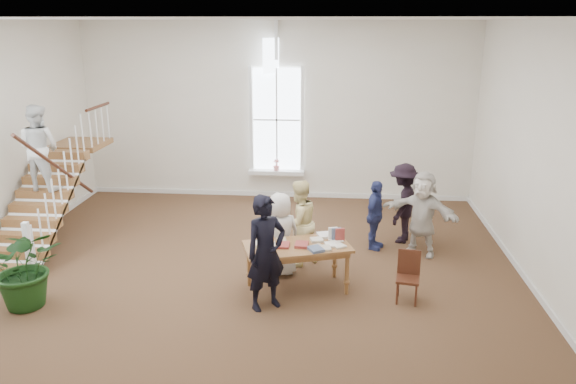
# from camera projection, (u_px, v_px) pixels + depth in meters

# --- Properties ---
(ground) EXTENTS (10.00, 10.00, 0.00)m
(ground) POSITION_uv_depth(u_px,v_px,m) (253.00, 266.00, 10.69)
(ground) COLOR #412919
(ground) RESTS_ON ground
(room_shell) EXTENTS (10.49, 10.00, 10.00)m
(room_shell) POSITION_uv_depth(u_px,v_px,m) (277.00, 182.00, 14.76)
(room_shell) COLOR silver
(room_shell) RESTS_ON ground
(staircase) EXTENTS (1.10, 4.10, 2.92)m
(staircase) POSITION_uv_depth(u_px,v_px,m) (43.00, 169.00, 11.29)
(staircase) COLOR brown
(staircase) RESTS_ON ground
(library_table) EXTENTS (1.95, 1.39, 0.89)m
(library_table) POSITION_uv_depth(u_px,v_px,m) (297.00, 250.00, 9.52)
(library_table) COLOR brown
(library_table) RESTS_ON ground
(police_officer) EXTENTS (0.83, 0.78, 1.90)m
(police_officer) POSITION_uv_depth(u_px,v_px,m) (266.00, 253.00, 8.88)
(police_officer) COLOR black
(police_officer) RESTS_ON ground
(elderly_woman) EXTENTS (0.90, 0.81, 1.55)m
(elderly_woman) POSITION_uv_depth(u_px,v_px,m) (280.00, 235.00, 10.11)
(elderly_woman) COLOR silver
(elderly_woman) RESTS_ON ground
(person_yellow) EXTENTS (1.02, 1.00, 1.66)m
(person_yellow) POSITION_uv_depth(u_px,v_px,m) (299.00, 223.00, 10.55)
(person_yellow) COLOR #F9E59B
(person_yellow) RESTS_ON ground
(woman_cluster_a) EXTENTS (0.62, 0.91, 1.43)m
(woman_cluster_a) POSITION_uv_depth(u_px,v_px,m) (375.00, 215.00, 11.31)
(woman_cluster_a) COLOR navy
(woman_cluster_a) RESTS_ON ground
(woman_cluster_b) EXTENTS (0.95, 1.23, 1.68)m
(woman_cluster_b) POSITION_uv_depth(u_px,v_px,m) (403.00, 203.00, 11.65)
(woman_cluster_b) COLOR black
(woman_cluster_b) RESTS_ON ground
(woman_cluster_c) EXTENTS (1.60, 1.26, 1.70)m
(woman_cluster_c) POSITION_uv_depth(u_px,v_px,m) (422.00, 213.00, 11.00)
(woman_cluster_c) COLOR silver
(woman_cluster_c) RESTS_ON ground
(floor_plant) EXTENTS (1.52, 1.42, 1.37)m
(floor_plant) POSITION_uv_depth(u_px,v_px,m) (25.00, 267.00, 9.00)
(floor_plant) COLOR #133410
(floor_plant) RESTS_ON ground
(side_chair) EXTENTS (0.43, 0.43, 0.86)m
(side_chair) POSITION_uv_depth(u_px,v_px,m) (408.00, 274.00, 9.27)
(side_chair) COLOR #391B0F
(side_chair) RESTS_ON ground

